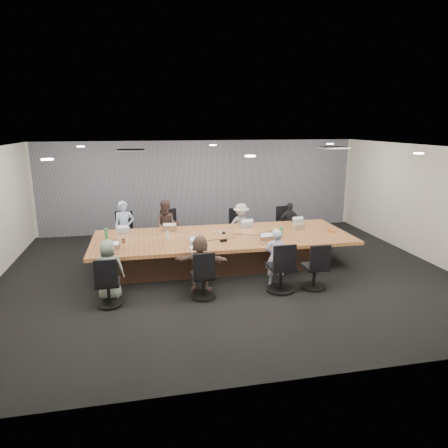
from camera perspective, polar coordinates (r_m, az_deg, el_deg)
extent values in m
cube|color=black|center=(9.15, 0.51, -6.99)|extent=(10.00, 8.00, 0.00)
cube|color=white|center=(8.55, 0.55, 10.80)|extent=(10.00, 8.00, 0.00)
cube|color=beige|center=(12.62, -3.30, 5.46)|extent=(10.00, 0.00, 2.80)
cube|color=beige|center=(5.07, 10.14, -8.09)|extent=(10.00, 0.00, 2.80)
cube|color=beige|center=(10.92, 27.14, 2.56)|extent=(0.00, 8.00, 2.80)
cube|color=gray|center=(12.54, -3.24, 5.41)|extent=(9.80, 0.04, 2.80)
cube|color=#42291C|center=(9.50, -0.12, -4.07)|extent=(4.80, 1.40, 0.66)
cube|color=#B66F3D|center=(9.39, -0.12, -1.93)|extent=(6.00, 2.20, 0.08)
imported|color=#99B7E2|center=(10.53, -14.03, -0.57)|extent=(0.53, 0.36, 1.40)
cube|color=#B2B2B7|center=(9.99, -14.16, -1.09)|extent=(0.30, 0.22, 0.02)
imported|color=#453431|center=(10.54, -8.13, -0.32)|extent=(0.71, 0.57, 1.39)
cube|color=#8C6647|center=(9.99, -7.94, -0.78)|extent=(0.36, 0.27, 0.02)
imported|color=#B0B0B0|center=(10.85, 2.45, -0.23)|extent=(0.86, 0.60, 1.22)
cube|color=#B2B2B7|center=(10.30, 3.19, -0.22)|extent=(0.36, 0.27, 0.02)
imported|color=black|center=(11.25, 9.24, 0.06)|extent=(0.72, 0.34, 1.19)
cube|color=#B2B2B7|center=(10.72, 10.30, 0.15)|extent=(0.35, 0.27, 0.02)
imported|color=gray|center=(8.00, -16.14, -6.24)|extent=(0.58, 0.38, 1.18)
cube|color=#8C6647|center=(8.47, -15.95, -3.94)|extent=(0.38, 0.28, 0.02)
imported|color=brown|center=(8.04, -3.40, -5.63)|extent=(1.13, 0.60, 1.16)
cube|color=#B2B2B7|center=(8.50, -3.95, -3.34)|extent=(0.36, 0.28, 0.02)
imported|color=silver|center=(8.39, 7.36, -4.73)|extent=(0.49, 0.37, 1.21)
cube|color=#8C6647|center=(8.84, 6.25, -2.71)|extent=(0.34, 0.26, 0.02)
cylinder|color=#328D46|center=(9.35, -16.44, -1.44)|extent=(0.09, 0.09, 0.28)
cylinder|color=#328D46|center=(9.25, 8.16, -1.21)|extent=(0.08, 0.08, 0.26)
cylinder|color=silver|center=(9.08, -8.10, -1.62)|extent=(0.08, 0.08, 0.23)
cylinder|color=white|center=(9.47, -0.53, -1.24)|extent=(0.09, 0.09, 0.09)
cylinder|color=white|center=(9.74, 7.27, -0.91)|extent=(0.08, 0.08, 0.10)
cylinder|color=brown|center=(9.10, -14.16, -2.30)|extent=(0.10, 0.10, 0.10)
cube|color=black|center=(9.16, -3.19, -2.01)|extent=(0.16, 0.13, 0.03)
cube|color=black|center=(9.58, -0.30, -1.25)|extent=(0.18, 0.14, 0.03)
cube|color=black|center=(8.89, -0.07, -2.38)|extent=(0.16, 0.06, 0.06)
cube|color=gray|center=(10.10, 10.59, -0.37)|extent=(0.28, 0.20, 0.14)
cube|color=#C15A24|center=(10.05, 15.08, -0.98)|extent=(0.22, 0.20, 0.04)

